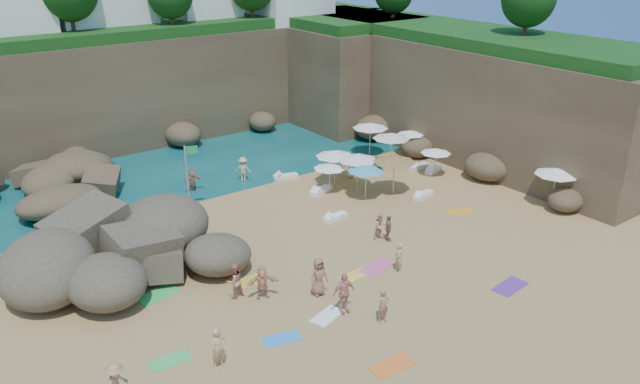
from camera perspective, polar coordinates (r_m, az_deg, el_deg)
ground at (r=31.78m, az=0.33°, el=-5.83°), size 120.00×120.00×0.00m
seawater at (r=57.00m, az=-18.20°, el=6.07°), size 120.00×120.00×0.00m
cliff_back at (r=52.13m, az=-14.78°, el=9.53°), size 44.00×8.00×8.00m
cliff_right at (r=48.22m, az=12.93°, el=8.69°), size 8.00×30.00×8.00m
cliff_corner at (r=55.30m, az=2.02°, el=10.97°), size 10.00×12.00×8.00m
rock_promontory at (r=41.61m, az=-25.92°, el=-1.12°), size 12.00×7.00×2.00m
rock_outcrop at (r=31.19m, az=-16.60°, el=-7.46°), size 8.77×7.33×3.07m
flag_pole at (r=36.32m, az=-11.93°, el=1.97°), size 0.80×0.23×4.13m
parasol_0 at (r=39.00m, az=3.47°, el=3.20°), size 2.54×2.54×2.40m
parasol_1 at (r=41.12m, az=1.58°, el=3.59°), size 2.01×2.01×1.90m
parasol_2 at (r=45.54m, az=4.63°, el=6.08°), size 2.58×2.58×2.44m
parasol_3 at (r=45.97m, az=8.29°, el=5.41°), size 1.99×1.99×1.88m
parasol_4 at (r=43.27m, az=6.55°, el=5.13°), size 2.59×2.59×2.45m
parasol_5 at (r=38.70m, az=0.90°, el=2.39°), size 2.03×2.03×1.92m
parasol_6 at (r=38.64m, az=6.84°, el=3.03°), size 2.64×2.64×2.50m
parasol_7 at (r=39.77m, az=1.36°, el=3.53°), size 2.46×2.46×2.33m
parasol_8 at (r=42.16m, az=10.55°, el=3.71°), size 2.02×2.02×1.91m
parasol_10 at (r=37.77m, az=4.24°, el=2.21°), size 2.31×2.31×2.19m
parasol_11 at (r=39.11m, az=20.82°, el=1.76°), size 2.53×2.53×2.40m
lounger_0 at (r=39.25m, az=0.11°, el=0.13°), size 1.78×1.01×0.26m
lounger_1 at (r=41.60m, az=-3.16°, el=1.42°), size 1.73×1.00×0.25m
lounger_2 at (r=43.42m, az=10.36°, el=1.99°), size 1.67×0.95×0.25m
lounger_3 at (r=35.66m, az=1.42°, el=-2.31°), size 1.59×0.72×0.24m
lounger_4 at (r=43.81m, az=9.05°, el=2.29°), size 1.76×0.76×0.27m
lounger_5 at (r=39.11m, az=9.43°, el=-0.29°), size 1.64×0.86×0.24m
towel_2 at (r=24.59m, az=6.62°, el=-15.50°), size 1.80×0.98×0.03m
towel_3 at (r=25.34m, az=-13.56°, el=-14.77°), size 1.61×0.92×0.03m
towel_4 at (r=30.06m, az=3.15°, el=-7.63°), size 1.52×0.83×0.03m
towel_5 at (r=27.14m, az=0.67°, el=-11.25°), size 1.72×1.20×0.03m
towel_6 at (r=30.45m, az=16.98°, el=-8.25°), size 1.91×1.10×0.03m
towel_7 at (r=30.68m, az=-8.12°, el=-7.17°), size 1.80×1.28×0.03m
towel_8 at (r=25.85m, az=-3.52°, el=-13.23°), size 1.64×1.07×0.03m
towel_9 at (r=30.81m, az=5.21°, el=-6.88°), size 2.06×1.41×0.03m
towel_10 at (r=37.52m, az=12.67°, el=-1.75°), size 1.93×1.48×0.03m
towel_11 at (r=29.47m, az=-14.57°, el=-9.08°), size 2.03×1.26×0.03m
towel_12 at (r=29.81m, az=-6.30°, el=-8.02°), size 1.60×0.80×0.03m
person_stand_0 at (r=24.20m, az=-9.28°, el=-13.92°), size 0.66×0.48×1.69m
person_stand_1 at (r=28.24m, az=-7.82°, el=-8.03°), size 0.85×0.69×1.68m
person_stand_2 at (r=41.13m, az=-7.03°, el=2.08°), size 1.08×1.07×1.66m
person_stand_3 at (r=33.11m, az=6.27°, el=-3.32°), size 0.77×0.92×1.47m
person_stand_4 at (r=41.48m, az=2.78°, el=2.41°), size 0.92×0.85×1.66m
person_stand_5 at (r=40.08m, az=-11.59°, el=1.06°), size 1.36×0.43×1.46m
person_stand_6 at (r=30.22m, az=7.21°, el=-5.98°), size 0.46×0.62×1.53m
person_lie_1 at (r=27.30m, az=2.17°, el=-10.51°), size 1.26×1.94×0.45m
person_lie_2 at (r=28.49m, az=-0.13°, el=-8.92°), size 1.02×1.84×0.47m
person_lie_3 at (r=28.39m, az=-5.26°, el=-9.23°), size 1.86×1.93×0.41m
person_lie_4 at (r=26.82m, az=5.75°, el=-11.40°), size 0.65×1.55×0.36m
person_lie_5 at (r=33.47m, az=5.51°, el=-3.87°), size 0.91×1.52×0.54m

